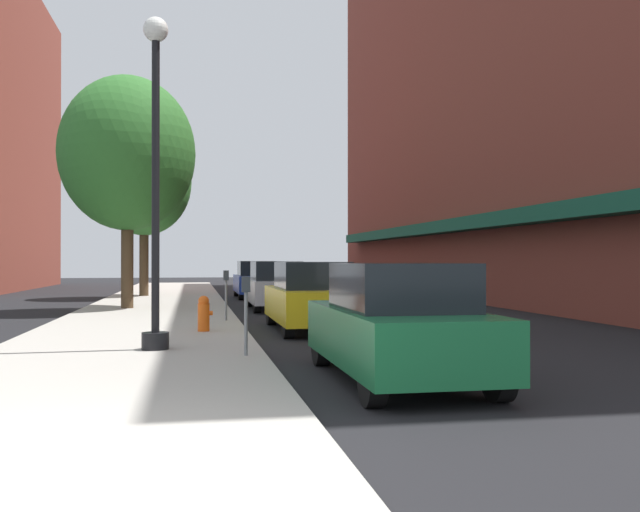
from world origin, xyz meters
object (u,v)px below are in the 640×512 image
tree_mid (144,182)px  car_silver (275,286)px  car_blue (256,280)px  fire_hydrant (204,313)px  car_green (397,324)px  parking_meter_far (246,305)px  parking_meter_near (226,289)px  car_yellow (311,297)px  tree_near (127,154)px  lamppost (156,176)px

tree_mid → car_silver: 10.23m
tree_mid → car_silver: size_ratio=1.73×
car_blue → fire_hydrant: bearing=-98.3°
fire_hydrant → car_silver: 8.44m
car_green → car_silver: same height
parking_meter_far → car_green: (1.95, -2.17, -0.14)m
parking_meter_near → parking_meter_far: 6.72m
car_yellow → car_blue: 14.46m
fire_hydrant → car_green: size_ratio=0.18×
parking_meter_far → tree_mid: (-2.98, 19.94, 4.22)m
tree_near → car_green: 15.66m
tree_mid → parking_meter_near: bearing=-77.3°
car_green → car_yellow: 7.06m
fire_hydrant → car_green: bearing=-67.6°
car_yellow → lamppost: bearing=-130.6°
tree_near → tree_mid: size_ratio=1.03×
parking_meter_far → tree_near: bearing=103.9°
car_blue → car_silver: bearing=-88.8°
car_green → car_silver: bearing=91.2°
tree_near → car_blue: size_ratio=1.78×
parking_meter_far → car_green: car_green is taller
parking_meter_near → car_silver: car_silver is taller
tree_near → tree_mid: bearing=90.0°
parking_meter_near → car_yellow: size_ratio=0.30×
fire_hydrant → car_yellow: size_ratio=0.18×
car_silver → car_blue: 7.25m
lamppost → tree_near: 11.23m
lamppost → fire_hydrant: bearing=73.3°
car_silver → car_green: bearing=-91.6°
lamppost → tree_mid: bearing=94.4°
car_yellow → tree_mid: bearing=109.8°
lamppost → tree_near: (-1.46, 10.95, 2.01)m
tree_mid → car_green: tree_mid is taller
fire_hydrant → parking_meter_near: (0.62, 2.66, 0.43)m
tree_mid → car_blue: 6.60m
car_silver → tree_mid: bearing=120.6°
fire_hydrant → tree_near: (-2.36, 7.96, 4.70)m
parking_meter_near → car_blue: 12.78m
parking_meter_far → fire_hydrant: bearing=98.7°
car_yellow → car_silver: same height
lamppost → parking_meter_near: (1.52, 5.65, -2.25)m
tree_near → car_blue: 9.87m
car_blue → parking_meter_far: bearing=-94.5°
tree_near → car_yellow: 9.72m
parking_meter_far → car_yellow: size_ratio=0.30×
lamppost → parking_meter_near: bearing=75.0°
parking_meter_near → tree_mid: 14.19m
tree_mid → car_blue: tree_mid is taller
fire_hydrant → tree_mid: (-2.35, 15.88, 4.65)m
parking_meter_far → car_green: size_ratio=0.30×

